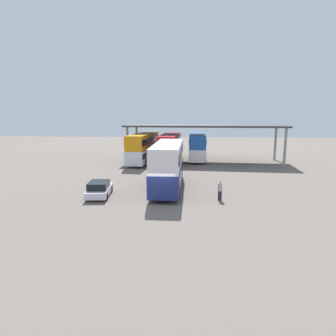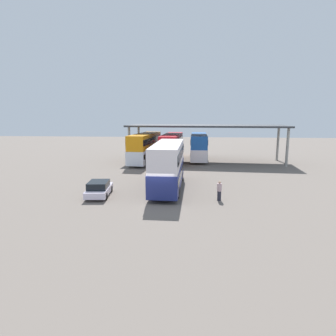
# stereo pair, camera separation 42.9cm
# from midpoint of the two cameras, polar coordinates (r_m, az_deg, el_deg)

# --- Properties ---
(ground_plane) EXTENTS (140.00, 140.00, 0.00)m
(ground_plane) POSITION_cam_midpoint_polar(r_m,az_deg,el_deg) (23.44, -2.11, -6.86)
(ground_plane) COLOR #6C6259
(double_decker_main) EXTENTS (2.75, 10.57, 4.37)m
(double_decker_main) POSITION_cam_midpoint_polar(r_m,az_deg,el_deg) (27.33, -0.45, 0.81)
(double_decker_main) COLOR navy
(double_decker_main) RESTS_ON ground_plane
(parked_hatchback) EXTENTS (2.14, 4.10, 1.35)m
(parked_hatchback) POSITION_cam_midpoint_polar(r_m,az_deg,el_deg) (25.68, -13.98, -4.06)
(parked_hatchback) COLOR silver
(parked_hatchback) RESTS_ON ground_plane
(double_decker_near_canopy) EXTENTS (3.60, 11.48, 4.27)m
(double_decker_near_canopy) POSITION_cam_midpoint_polar(r_m,az_deg,el_deg) (42.93, -5.17, 4.24)
(double_decker_near_canopy) COLOR white
(double_decker_near_canopy) RESTS_ON ground_plane
(double_decker_mid_row) EXTENTS (3.05, 11.33, 4.15)m
(double_decker_mid_row) POSITION_cam_midpoint_polar(r_m,az_deg,el_deg) (43.34, 0.13, 4.26)
(double_decker_mid_row) COLOR orange
(double_decker_mid_row) RESTS_ON ground_plane
(double_decker_far_right) EXTENTS (2.64, 10.44, 4.04)m
(double_decker_far_right) POSITION_cam_midpoint_polar(r_m,az_deg,el_deg) (45.45, 5.49, 4.43)
(double_decker_far_right) COLOR white
(double_decker_far_right) RESTS_ON ground_plane
(depot_canopy) EXTENTS (23.78, 8.43, 5.51)m
(depot_canopy) POSITION_cam_midpoint_polar(r_m,az_deg,el_deg) (43.64, 6.92, 8.08)
(depot_canopy) COLOR #33353A
(depot_canopy) RESTS_ON ground_plane
(pedestrian_waiting) EXTENTS (0.38, 0.38, 1.66)m
(pedestrian_waiting) POSITION_cam_midpoint_polar(r_m,az_deg,el_deg) (24.16, 9.79, -4.44)
(pedestrian_waiting) COLOR #262633
(pedestrian_waiting) RESTS_ON ground_plane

